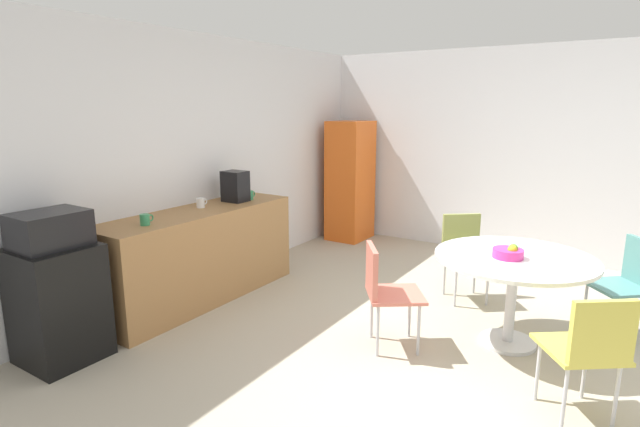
# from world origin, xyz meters

# --- Properties ---
(ground_plane) EXTENTS (6.00, 6.00, 0.00)m
(ground_plane) POSITION_xyz_m (0.00, 0.00, 0.00)
(ground_plane) COLOR #B2A893
(wall_back) EXTENTS (6.00, 0.10, 2.60)m
(wall_back) POSITION_xyz_m (0.00, 3.00, 1.30)
(wall_back) COLOR silver
(wall_back) RESTS_ON ground_plane
(wall_side_right) EXTENTS (0.10, 6.00, 2.60)m
(wall_side_right) POSITION_xyz_m (3.00, 0.00, 1.30)
(wall_side_right) COLOR silver
(wall_side_right) RESTS_ON ground_plane
(counter_block) EXTENTS (2.13, 0.60, 0.90)m
(counter_block) POSITION_xyz_m (-0.26, 2.65, 0.45)
(counter_block) COLOR #9E7042
(counter_block) RESTS_ON ground_plane
(mini_fridge) EXTENTS (0.54, 0.54, 0.88)m
(mini_fridge) POSITION_xyz_m (-1.68, 2.65, 0.44)
(mini_fridge) COLOR black
(mini_fridge) RESTS_ON ground_plane
(microwave) EXTENTS (0.48, 0.38, 0.26)m
(microwave) POSITION_xyz_m (-1.68, 2.65, 1.01)
(microwave) COLOR black
(microwave) RESTS_ON mini_fridge
(locker_cabinet) EXTENTS (0.60, 0.50, 1.68)m
(locker_cabinet) POSITION_xyz_m (2.55, 2.55, 0.84)
(locker_cabinet) COLOR orange
(locker_cabinet) RESTS_ON ground_plane
(round_table) EXTENTS (1.22, 1.22, 0.74)m
(round_table) POSITION_xyz_m (0.40, -0.14, 0.62)
(round_table) COLOR silver
(round_table) RESTS_ON ground_plane
(chair_yellow) EXTENTS (0.59, 0.59, 0.83)m
(chair_yellow) POSITION_xyz_m (-0.43, -0.75, 0.52)
(chair_yellow) COLOR silver
(chair_yellow) RESTS_ON ground_plane
(chair_teal) EXTENTS (0.59, 0.59, 0.83)m
(chair_teal) POSITION_xyz_m (1.07, -0.92, 0.52)
(chair_teal) COLOR silver
(chair_teal) RESTS_ON ground_plane
(chair_olive) EXTENTS (0.59, 0.59, 0.83)m
(chair_olive) POSITION_xyz_m (1.21, 0.49, 0.52)
(chair_olive) COLOR silver
(chair_olive) RESTS_ON ground_plane
(chair_coral) EXTENTS (0.59, 0.59, 0.83)m
(chair_coral) POSITION_xyz_m (-0.20, 0.70, 0.52)
(chair_coral) COLOR silver
(chair_coral) RESTS_ON ground_plane
(fruit_bowl) EXTENTS (0.23, 0.23, 0.11)m
(fruit_bowl) POSITION_xyz_m (0.33, -0.11, 0.78)
(fruit_bowl) COLOR #D8338C
(fruit_bowl) RESTS_ON round_table
(mug_white) EXTENTS (0.13, 0.08, 0.09)m
(mug_white) POSITION_xyz_m (-0.15, 2.72, 0.95)
(mug_white) COLOR white
(mug_white) RESTS_ON counter_block
(mug_green) EXTENTS (0.13, 0.08, 0.09)m
(mug_green) POSITION_xyz_m (0.44, 2.59, 0.95)
(mug_green) COLOR #338C59
(mug_green) RESTS_ON counter_block
(mug_red) EXTENTS (0.13, 0.08, 0.09)m
(mug_red) POSITION_xyz_m (-0.92, 2.57, 0.95)
(mug_red) COLOR #338C59
(mug_red) RESTS_ON counter_block
(coffee_maker) EXTENTS (0.20, 0.24, 0.32)m
(coffee_maker) POSITION_xyz_m (0.28, 2.65, 1.06)
(coffee_maker) COLOR black
(coffee_maker) RESTS_ON counter_block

